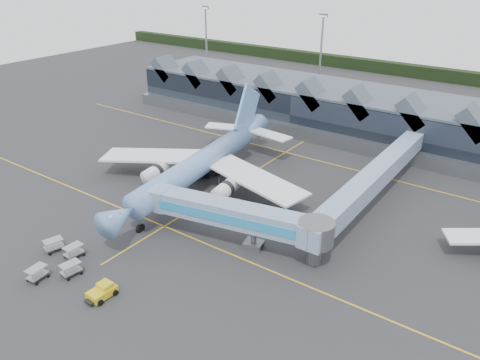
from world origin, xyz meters
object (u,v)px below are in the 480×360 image
Objects in this scene: main_airliner at (202,163)px; pushback_tug at (102,291)px; jet_bridge at (246,219)px; fuel_truck at (202,167)px.

pushback_tug is at bearing -80.04° from main_airliner.
main_airliner is 1.71× the size of jet_bridge.
pushback_tug is (-7.80, -18.83, -3.70)m from jet_bridge.
pushback_tug is (9.35, -30.03, -3.67)m from main_airliner.
main_airliner is at bearing -27.93° from fuel_truck.
jet_bridge is at bearing -13.55° from fuel_truck.
main_airliner reaches higher than fuel_truck.
main_airliner reaches higher than jet_bridge.
main_airliner is 4.59m from fuel_truck.
pushback_tug is at bearing -48.07° from fuel_truck.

